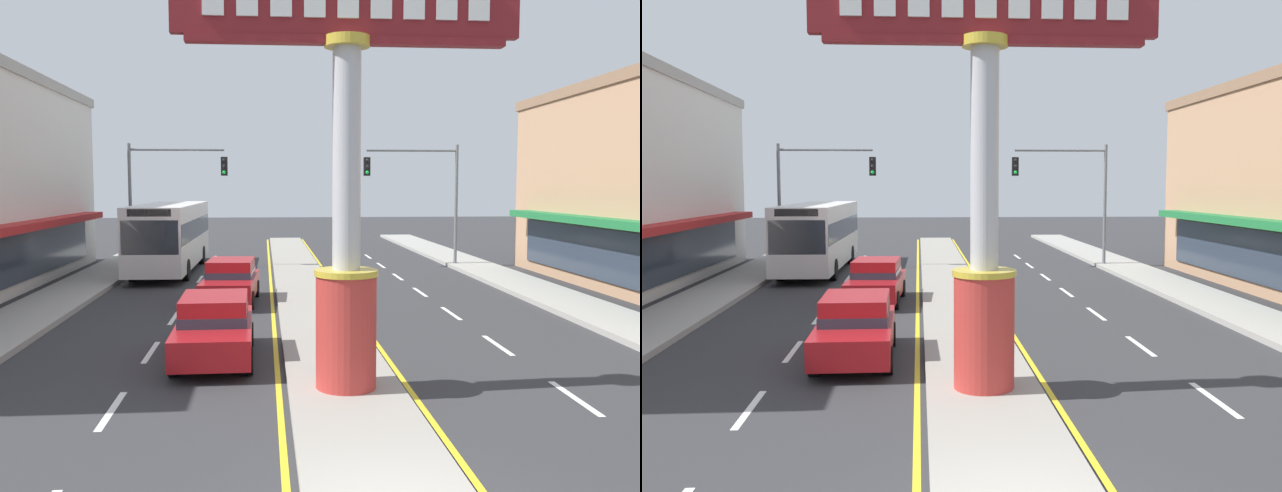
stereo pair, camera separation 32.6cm
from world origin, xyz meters
TOP-DOWN VIEW (x-y plane):
  - median_strip at (0.00, 18.00)m, footprint 2.31×52.00m
  - sidewalk_left at (-8.95, 16.00)m, footprint 2.40×60.00m
  - sidewalk_right at (8.95, 16.00)m, footprint 2.40×60.00m
  - lane_markings at (-0.00, 16.65)m, footprint 9.05×52.00m
  - district_sign at (0.00, 5.43)m, footprint 6.68×1.27m
  - traffic_light_left_side at (-6.39, 26.16)m, footprint 4.86×0.46m
  - traffic_light_right_side at (6.39, 25.96)m, footprint 4.86×0.46m
  - bus_near_right_lane at (-6.10, 25.39)m, footprint 2.71×11.24m
  - sedan_far_right_lane at (-2.80, 8.37)m, footprint 1.88×4.32m
  - sedan_near_left_lane at (-2.80, 16.27)m, footprint 2.02×4.39m

SIDE VIEW (x-z plane):
  - lane_markings at x=0.00m, z-range 0.00..0.01m
  - median_strip at x=0.00m, z-range 0.00..0.14m
  - sidewalk_left at x=-8.95m, z-range 0.00..0.18m
  - sidewalk_right at x=8.95m, z-range 0.00..0.18m
  - sedan_far_right_lane at x=-2.80m, z-range 0.02..1.55m
  - sedan_near_left_lane at x=-2.80m, z-range 0.02..1.55m
  - bus_near_right_lane at x=-6.10m, z-range 0.24..3.50m
  - traffic_light_left_side at x=-6.39m, z-range 1.15..7.35m
  - traffic_light_right_side at x=6.39m, z-range 1.15..7.35m
  - district_sign at x=0.00m, z-range 0.17..8.55m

